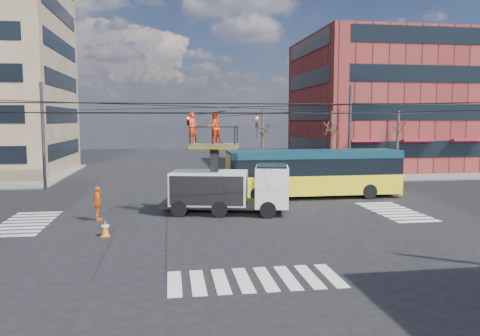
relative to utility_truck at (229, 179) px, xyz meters
name	(u,v)px	position (x,y,z in m)	size (l,w,h in m)	color
ground	(221,217)	(-0.55, -1.00, -1.95)	(120.00, 120.00, 0.00)	black
sidewalk_ne	(398,169)	(20.45, 20.00, -1.89)	(18.00, 18.00, 0.12)	slate
crosswalks	(221,217)	(-0.55, -1.00, -1.94)	(22.40, 22.40, 0.02)	silver
building_ne	(395,103)	(21.42, 22.98, 5.05)	(20.06, 16.06, 14.00)	maroon
overhead_network	(219,137)	(-0.62, -0.60, 2.34)	(24.24, 24.24, 8.00)	#2D2D30
tree_a	(263,127)	(4.45, 12.50, 2.67)	(2.00, 2.00, 6.00)	#382B21
tree_b	(332,127)	(10.45, 12.50, 2.67)	(2.00, 2.00, 6.00)	#382B21
tree_c	(398,127)	(16.45, 12.50, 2.67)	(2.00, 2.00, 6.00)	#382B21
utility_truck	(229,179)	(0.00, 0.00, 0.00)	(7.33, 3.83, 5.73)	black
city_bus	(313,172)	(6.32, 4.44, -0.23)	(11.67, 2.69, 3.20)	yellow
traffic_cone	(105,228)	(-6.19, -4.32, -1.58)	(0.36, 0.36, 0.74)	orange
worker_ground	(98,204)	(-7.00, -0.85, -1.06)	(1.05, 0.44, 1.79)	#FF6410
flagger	(278,191)	(3.21, 1.60, -0.98)	(1.25, 0.72, 1.94)	#D54E0D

